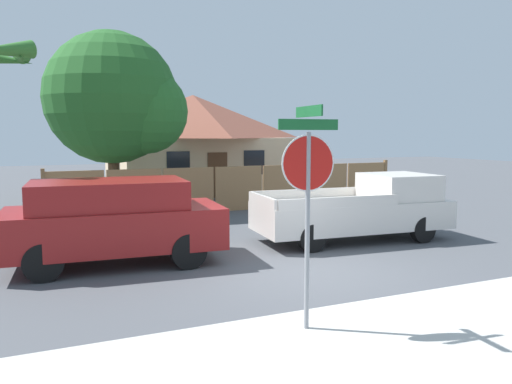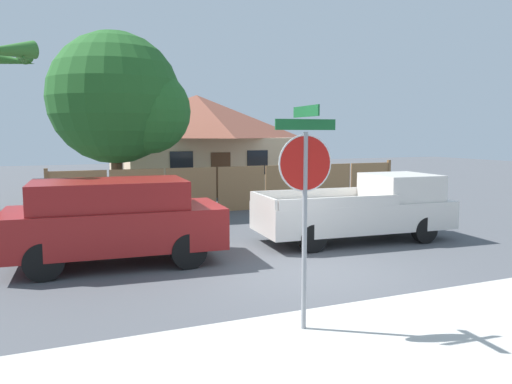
{
  "view_description": "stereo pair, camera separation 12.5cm",
  "coord_description": "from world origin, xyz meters",
  "px_view_note": "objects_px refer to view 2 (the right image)",
  "views": [
    {
      "loc": [
        -4.91,
        -8.75,
        2.8
      ],
      "look_at": [
        -0.8,
        0.69,
        1.6
      ],
      "focal_mm": 35.0,
      "sensor_mm": 36.0,
      "label": 1
    },
    {
      "loc": [
        -4.79,
        -8.8,
        2.8
      ],
      "look_at": [
        -0.8,
        0.69,
        1.6
      ],
      "focal_mm": 35.0,
      "sensor_mm": 36.0,
      "label": 2
    }
  ],
  "objects_px": {
    "oak_tree": "(122,101)",
    "red_suv": "(114,219)",
    "house": "(197,141)",
    "stop_sign": "(305,180)",
    "orange_pickup": "(363,209)"
  },
  "relations": [
    {
      "from": "house",
      "to": "red_suv",
      "type": "relative_size",
      "value": 1.82
    },
    {
      "from": "house",
      "to": "oak_tree",
      "type": "xyz_separation_m",
      "value": [
        -4.5,
        -5.98,
        1.51
      ]
    },
    {
      "from": "oak_tree",
      "to": "orange_pickup",
      "type": "distance_m",
      "value": 9.62
    },
    {
      "from": "house",
      "to": "stop_sign",
      "type": "bearing_deg",
      "value": -101.57
    },
    {
      "from": "oak_tree",
      "to": "red_suv",
      "type": "bearing_deg",
      "value": -99.64
    },
    {
      "from": "house",
      "to": "stop_sign",
      "type": "xyz_separation_m",
      "value": [
        -3.75,
        -18.31,
        -0.3
      ]
    },
    {
      "from": "house",
      "to": "orange_pickup",
      "type": "distance_m",
      "value": 13.64
    },
    {
      "from": "oak_tree",
      "to": "orange_pickup",
      "type": "bearing_deg",
      "value": -56.09
    },
    {
      "from": "red_suv",
      "to": "stop_sign",
      "type": "relative_size",
      "value": 1.46
    },
    {
      "from": "stop_sign",
      "to": "house",
      "type": "bearing_deg",
      "value": 82.52
    },
    {
      "from": "red_suv",
      "to": "orange_pickup",
      "type": "relative_size",
      "value": 0.88
    },
    {
      "from": "oak_tree",
      "to": "stop_sign",
      "type": "height_order",
      "value": "oak_tree"
    },
    {
      "from": "stop_sign",
      "to": "red_suv",
      "type": "bearing_deg",
      "value": 116.99
    },
    {
      "from": "stop_sign",
      "to": "orange_pickup",
      "type": "bearing_deg",
      "value": 51.94
    },
    {
      "from": "house",
      "to": "stop_sign",
      "type": "distance_m",
      "value": 18.69
    }
  ]
}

